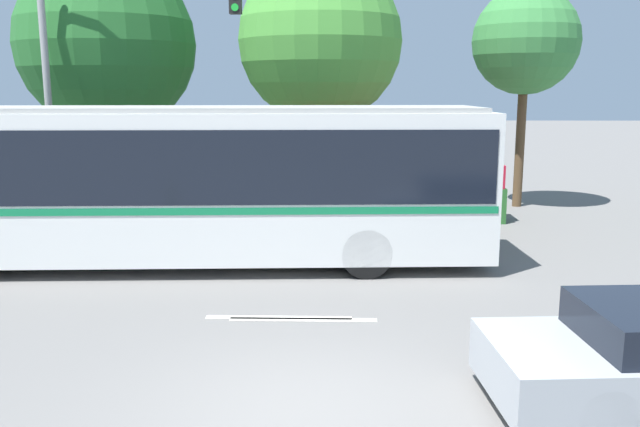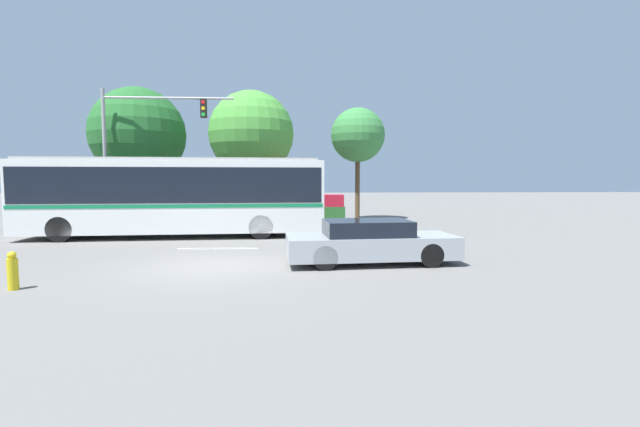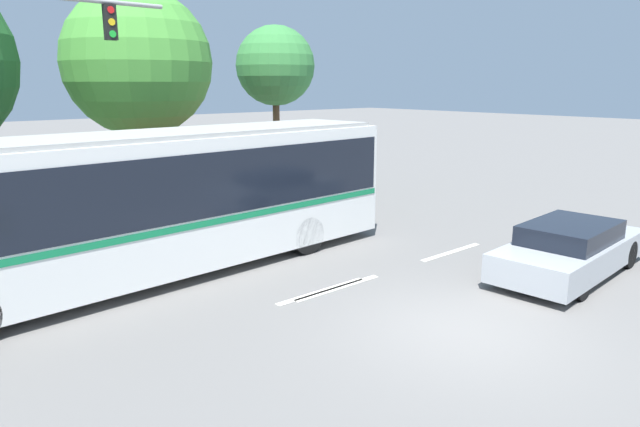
{
  "view_description": "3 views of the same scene",
  "coord_description": "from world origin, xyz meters",
  "views": [
    {
      "loc": [
        0.31,
        -7.18,
        3.72
      ],
      "look_at": [
        0.04,
        3.97,
        1.59
      ],
      "focal_mm": 37.14,
      "sensor_mm": 36.0,
      "label": 1
    },
    {
      "loc": [
        2.37,
        -12.13,
        2.43
      ],
      "look_at": [
        3.38,
        5.93,
        1.01
      ],
      "focal_mm": 24.12,
      "sensor_mm": 36.0,
      "label": 2
    },
    {
      "loc": [
        -8.17,
        -5.52,
        4.38
      ],
      "look_at": [
        1.18,
        5.27,
        1.09
      ],
      "focal_mm": 31.6,
      "sensor_mm": 36.0,
      "label": 3
    }
  ],
  "objects": [
    {
      "name": "ground_plane",
      "position": [
        0.0,
        0.0,
        0.0
      ],
      "size": [
        140.0,
        140.0,
        0.0
      ],
      "primitive_type": "plane",
      "color": "slate"
    },
    {
      "name": "street_tree_right",
      "position": [
        6.09,
        13.73,
        5.09
      ],
      "size": [
        3.24,
        3.24,
        6.74
      ],
      "color": "brown",
      "rests_on": "ground"
    },
    {
      "name": "sedan_foreground",
      "position": [
        4.52,
        0.18,
        0.62
      ],
      "size": [
        5.0,
        2.19,
        1.26
      ],
      "rotation": [
        0.0,
        0.0,
        0.07
      ],
      "color": "#9EA3A8",
      "rests_on": "ground"
    },
    {
      "name": "lane_stripe_mid",
      "position": [
        -0.61,
        3.14,
        0.01
      ],
      "size": [
        2.4,
        0.16,
        0.01
      ],
      "primitive_type": "cube",
      "color": "silver",
      "rests_on": "ground"
    },
    {
      "name": "street_tree_centre",
      "position": [
        -0.16,
        12.88,
        5.07
      ],
      "size": [
        4.83,
        4.83,
        7.49
      ],
      "color": "brown",
      "rests_on": "ground"
    },
    {
      "name": "city_bus",
      "position": [
        -2.73,
        6.42,
        1.9
      ],
      "size": [
        12.54,
        3.15,
        3.34
      ],
      "rotation": [
        0.0,
        0.0,
        3.19
      ],
      "color": "silver",
      "rests_on": "ground"
    },
    {
      "name": "flowering_hedge",
      "position": [
        1.73,
        11.37,
        0.8
      ],
      "size": [
        6.59,
        1.08,
        1.62
      ],
      "color": "#286028",
      "rests_on": "ground"
    },
    {
      "name": "lane_stripe_far",
      "position": [
        3.91,
        3.06,
        0.01
      ],
      "size": [
        2.4,
        0.16,
        0.01
      ],
      "primitive_type": "cube",
      "color": "silver",
      "rests_on": "ground"
    },
    {
      "name": "lane_stripe_near",
      "position": [
        -0.21,
        3.05,
        0.01
      ],
      "size": [
        2.4,
        0.16,
        0.01
      ],
      "primitive_type": "cube",
      "color": "silver",
      "rests_on": "ground"
    }
  ]
}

